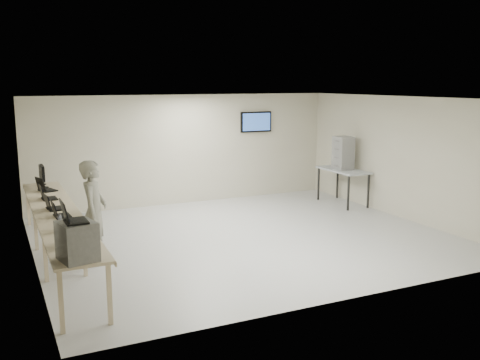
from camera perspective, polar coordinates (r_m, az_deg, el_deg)
name	(u,v)px	position (r m, az deg, el deg)	size (l,w,h in m)	color
room	(245,168)	(10.71, 0.49, 1.26)	(8.01, 7.01, 2.81)	#B3B3B3
workbench	(58,216)	(9.79, -18.88, -3.68)	(0.76, 6.00, 0.90)	#C6B289
equipment_box	(77,241)	(7.06, -16.98, -6.25)	(0.42, 0.48, 0.50)	slate
laptop_on_box	(71,217)	(6.97, -17.58, -3.76)	(0.31, 0.38, 0.29)	black
laptop_0	(73,239)	(7.79, -17.42, -6.01)	(0.38, 0.43, 0.31)	black
laptop_1	(65,226)	(8.52, -18.14, -4.73)	(0.34, 0.37, 0.25)	black
laptop_2	(59,213)	(9.42, -18.77, -3.32)	(0.31, 0.36, 0.27)	black
laptop_3	(52,206)	(9.98, -19.42, -2.59)	(0.34, 0.39, 0.28)	black
laptop_4	(46,196)	(10.87, -19.97, -1.58)	(0.32, 0.38, 0.29)	black
laptop_5	(45,188)	(11.71, -20.11, -0.76)	(0.42, 0.45, 0.29)	black
monitor_near	(43,174)	(12.03, -20.32, 0.57)	(0.22, 0.49, 0.49)	black
monitor_far	(41,173)	(12.42, -20.47, 0.68)	(0.19, 0.43, 0.43)	black
soldier	(94,212)	(9.56, -15.30, -3.34)	(0.66, 0.43, 1.81)	#5A5C4E
side_table	(343,172)	(13.96, 10.94, 0.84)	(0.71, 1.51, 0.91)	#9FA5AA
storage_bins	(343,153)	(13.87, 10.95, 2.85)	(0.40, 0.45, 0.85)	gray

